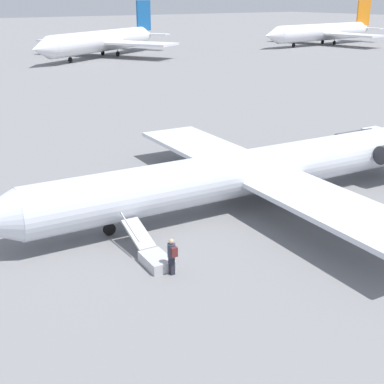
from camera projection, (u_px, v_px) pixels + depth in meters
The scene contains 6 objects.
ground_plane at pixel (241, 206), 31.96m from camera, with size 600.00×600.00×0.00m, color slate.
airplane_main at pixel (256, 170), 31.69m from camera, with size 32.26×24.56×7.03m.
airplane_taxiing_distant at pixel (324, 32), 135.91m from camera, with size 42.58×31.91×10.79m.
airplane_far_center at pixel (103, 41), 108.80m from camera, with size 38.20×29.88×10.91m.
boarding_stairs at pixel (153, 255), 25.09m from camera, with size 1.35×4.09×1.73m.
passenger at pixel (172, 254), 23.80m from camera, with size 0.36×0.55×1.74m.
Camera 1 is at (19.29, 22.78, 11.82)m, focal length 50.00 mm.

